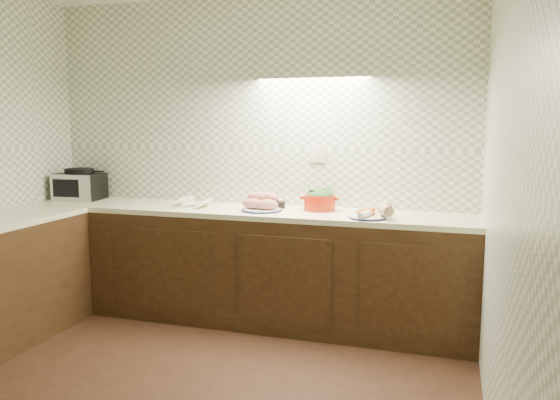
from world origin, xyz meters
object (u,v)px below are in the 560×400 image
(parsnip_pile, at_px, (194,203))
(dutch_oven, at_px, (320,200))
(toaster_oven, at_px, (80,185))
(sweet_potato_plate, at_px, (262,204))
(onion_bowl, at_px, (276,203))
(veg_plate, at_px, (375,212))

(parsnip_pile, height_order, dutch_oven, dutch_oven)
(toaster_oven, xyz_separation_m, parsnip_pile, (1.17, -0.12, -0.10))
(parsnip_pile, bearing_deg, sweet_potato_plate, -0.03)
(sweet_potato_plate, relative_size, dutch_oven, 1.04)
(onion_bowl, height_order, dutch_oven, dutch_oven)
(onion_bowl, relative_size, dutch_oven, 0.46)
(parsnip_pile, xyz_separation_m, veg_plate, (1.46, -0.08, 0.01))
(sweet_potato_plate, bearing_deg, onion_bowl, 68.79)
(dutch_oven, height_order, veg_plate, dutch_oven)
(sweet_potato_plate, bearing_deg, dutch_oven, 19.56)
(toaster_oven, bearing_deg, dutch_oven, -3.67)
(onion_bowl, bearing_deg, toaster_oven, -178.69)
(parsnip_pile, bearing_deg, toaster_oven, 174.23)
(parsnip_pile, distance_m, dutch_oven, 1.01)
(toaster_oven, bearing_deg, onion_bowl, -3.16)
(parsnip_pile, distance_m, onion_bowl, 0.66)
(veg_plate, bearing_deg, parsnip_pile, 176.90)
(dutch_oven, relative_size, veg_plate, 0.91)
(sweet_potato_plate, distance_m, dutch_oven, 0.45)
(onion_bowl, distance_m, veg_plate, 0.85)
(toaster_oven, height_order, veg_plate, toaster_oven)
(parsnip_pile, height_order, onion_bowl, onion_bowl)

